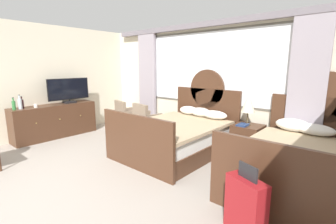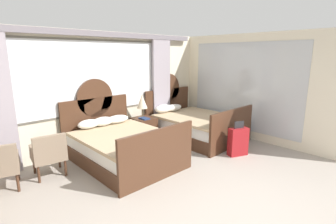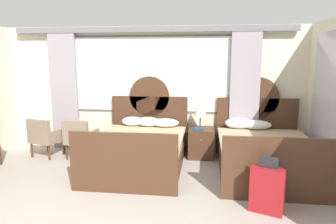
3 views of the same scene
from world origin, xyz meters
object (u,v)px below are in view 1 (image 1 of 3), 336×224
tv_flatscreen (69,90)px  bottle_soda_green (14,105)px  book_on_nightstand (243,125)px  bottle_wine_dark (22,104)px  table_lamp_on_nightstand (248,103)px  dresser_minibar (55,121)px  bed_near_window (179,135)px  bed_near_mirror (304,165)px  cup_on_dresser (36,106)px  armchair_by_window_centre (126,114)px  suitcase_on_floor (246,207)px  nightstand_between_beds (247,140)px  armchair_by_window_left (146,118)px  bottle_water_clear (20,103)px

tv_flatscreen → bottle_soda_green: bearing=-88.3°
book_on_nightstand → bottle_wine_dark: bottle_wine_dark is taller
tv_flatscreen → bottle_wine_dark: 1.09m
table_lamp_on_nightstand → dresser_minibar: table_lamp_on_nightstand is taller
bed_near_window → bottle_soda_green: bearing=-144.6°
bed_near_mirror → dresser_minibar: (-5.21, -1.17, 0.05)m
cup_on_dresser → bottle_soda_green: bearing=-94.7°
armchair_by_window_centre → suitcase_on_floor: 4.51m
nightstand_between_beds → suitcase_on_floor: bearing=-67.6°
armchair_by_window_centre → tv_flatscreen: bearing=-126.2°
armchair_by_window_centre → suitcase_on_floor: bearing=-23.7°
bottle_wine_dark → armchair_by_window_left: (1.63, 2.20, -0.46)m
bottle_water_clear → suitcase_on_floor: bottle_water_clear is taller
bed_near_mirror → cup_on_dresser: size_ratio=20.49×
tv_flatscreen → bottle_water_clear: size_ratio=3.34×
tv_flatscreen → bottle_soda_green: (0.04, -1.25, -0.22)m
bottle_soda_green → cup_on_dresser: bottle_soda_green is taller
dresser_minibar → book_on_nightstand: bearing=24.0°
nightstand_between_beds → dresser_minibar: 4.50m
table_lamp_on_nightstand → armchair_by_window_left: bearing=-171.0°
dresser_minibar → armchair_by_window_centre: armchair_by_window_centre is taller
armchair_by_window_centre → armchair_by_window_left: bearing=-0.1°
table_lamp_on_nightstand → bottle_soda_green: (-3.98, -2.77, -0.12)m
nightstand_between_beds → bottle_soda_green: (-4.01, -2.76, 0.60)m
table_lamp_on_nightstand → tv_flatscreen: 4.29m
nightstand_between_beds → bed_near_mirror: bearing=-32.5°
table_lamp_on_nightstand → bottle_water_clear: (-4.00, -2.64, -0.10)m
book_on_nightstand → cup_on_dresser: (-3.91, -2.23, 0.22)m
bottle_soda_green → bottle_wine_dark: bearing=112.6°
nightstand_between_beds → bottle_water_clear: (-4.03, -2.63, 0.62)m
dresser_minibar → bottle_soda_green: size_ratio=7.13×
dresser_minibar → armchair_by_window_left: 2.22m
dresser_minibar → armchair_by_window_left: bearing=43.2°
bed_near_mirror → suitcase_on_floor: (-0.23, -1.46, -0.04)m
bed_near_mirror → bottle_soda_green: bearing=-158.4°
bottle_wine_dark → armchair_by_window_left: bottle_wine_dark is taller
bed_near_mirror → nightstand_between_beds: 1.35m
tv_flatscreen → cup_on_dresser: bearing=-85.0°
bed_near_mirror → table_lamp_on_nightstand: 1.53m
bottle_water_clear → armchair_by_window_centre: 2.44m
bed_near_window → armchair_by_window_centre: size_ratio=2.73×
book_on_nightstand → armchair_by_window_centre: 3.18m
bed_near_mirror → bottle_soda_green: size_ratio=8.28×
dresser_minibar → armchair_by_window_left: armchair_by_window_left is taller
bottle_water_clear → armchair_by_window_left: bearing=55.1°
cup_on_dresser → dresser_minibar: bearing=102.7°
bed_near_mirror → bottle_wine_dark: size_ratio=8.33×
cup_on_dresser → armchair_by_window_centre: cup_on_dresser is taller
bed_near_window → dresser_minibar: size_ratio=1.16×
dresser_minibar → cup_on_dresser: 0.63m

